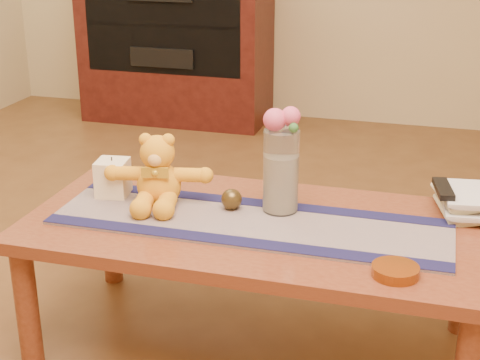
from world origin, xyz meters
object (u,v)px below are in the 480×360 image
(teddy_bear, at_px, (158,170))
(pillar_candle, at_px, (113,178))
(book_bottom, at_px, (440,210))
(glass_vase, at_px, (281,171))
(tv_remote, at_px, (443,189))
(amber_dish, at_px, (395,271))
(bronze_ball, at_px, (232,199))

(teddy_bear, height_order, pillar_candle, teddy_bear)
(book_bottom, bearing_deg, glass_vase, -178.02)
(glass_vase, xyz_separation_m, tv_remote, (0.49, 0.13, -0.05))
(pillar_candle, height_order, book_bottom, pillar_candle)
(pillar_candle, height_order, glass_vase, glass_vase)
(amber_dish, bearing_deg, teddy_bear, 160.21)
(book_bottom, height_order, tv_remote, tv_remote)
(book_bottom, bearing_deg, teddy_bear, 177.95)
(teddy_bear, xyz_separation_m, book_bottom, (0.87, 0.18, -0.11))
(pillar_candle, distance_m, tv_remote, 1.05)
(bronze_ball, relative_size, tv_remote, 0.41)
(tv_remote, distance_m, amber_dish, 0.46)
(glass_vase, relative_size, amber_dish, 2.10)
(pillar_candle, xyz_separation_m, bronze_ball, (0.41, -0.01, -0.03))
(pillar_candle, height_order, bronze_ball, pillar_candle)
(teddy_bear, relative_size, pillar_candle, 2.70)
(bronze_ball, bearing_deg, pillar_candle, 179.04)
(teddy_bear, bearing_deg, tv_remote, -0.78)
(pillar_candle, bearing_deg, book_bottom, 8.83)
(tv_remote, xyz_separation_m, amber_dish, (-0.10, -0.45, -0.07))
(pillar_candle, bearing_deg, bronze_ball, -0.96)
(pillar_candle, relative_size, amber_dish, 0.96)
(book_bottom, bearing_deg, pillar_candle, 175.12)
(teddy_bear, xyz_separation_m, tv_remote, (0.87, 0.17, -0.03))
(glass_vase, relative_size, tv_remote, 1.62)
(teddy_bear, relative_size, bronze_ball, 4.91)
(glass_vase, relative_size, book_bottom, 1.17)
(teddy_bear, relative_size, tv_remote, 2.01)
(teddy_bear, height_order, tv_remote, teddy_bear)
(glass_vase, height_order, bronze_ball, glass_vase)
(teddy_bear, height_order, book_bottom, teddy_bear)
(teddy_bear, relative_size, book_bottom, 1.44)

